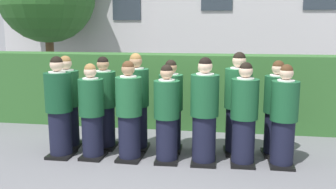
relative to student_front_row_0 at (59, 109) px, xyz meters
name	(u,v)px	position (x,y,z in m)	size (l,w,h in m)	color
ground_plane	(165,161)	(1.77, 0.04, -0.80)	(60.00, 60.00, 0.00)	slate
student_front_row_0	(59,109)	(0.00, 0.00, 0.00)	(0.44, 0.48, 1.68)	black
student_front_row_1	(92,114)	(0.56, 0.02, -0.05)	(0.41, 0.50, 1.57)	black
student_front_row_2	(129,113)	(1.18, 0.03, -0.03)	(0.42, 0.52, 1.62)	black
student_front_row_3	(167,116)	(1.79, 0.03, -0.05)	(0.41, 0.47, 1.57)	black
student_front_row_4	(204,114)	(2.39, 0.05, 0.01)	(0.44, 0.49, 1.69)	black
student_front_row_5	(244,117)	(3.00, 0.09, -0.03)	(0.42, 0.47, 1.62)	black
student_front_row_6	(284,119)	(3.59, 0.12, -0.04)	(0.41, 0.50, 1.60)	black
student_rear_row_0	(68,104)	(-0.06, 0.46, -0.01)	(0.43, 0.54, 1.65)	black
student_rear_row_1	(104,105)	(0.59, 0.53, -0.02)	(0.43, 0.52, 1.64)	black
student_rear_row_2	(136,104)	(1.17, 0.56, 0.01)	(0.44, 0.54, 1.70)	black
student_rear_row_3	(171,108)	(1.78, 0.56, -0.04)	(0.42, 0.47, 1.60)	black
student_rear_row_4	(203,109)	(2.34, 0.59, -0.04)	(0.42, 0.52, 1.60)	black
student_rear_row_5	(238,106)	(2.91, 0.61, 0.03)	(0.45, 0.56, 1.74)	black
student_rear_row_6	(276,111)	(3.54, 0.62, -0.04)	(0.42, 0.49, 1.61)	black
hedge	(182,91)	(1.77, 2.17, -0.02)	(10.88, 0.70, 1.57)	#33662D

